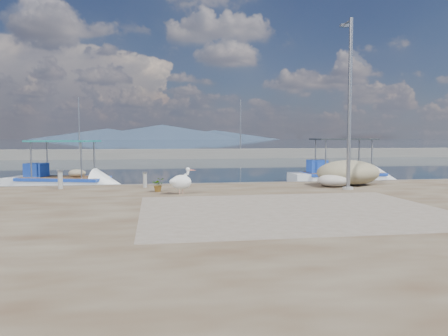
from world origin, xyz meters
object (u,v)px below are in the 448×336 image
(lamp_post, at_px, (349,110))
(bollard_near, at_px, (145,179))
(boat_left, at_px, (63,184))
(boat_right, at_px, (342,179))
(pelican, at_px, (182,182))

(lamp_post, relative_size, bollard_near, 10.37)
(boat_left, relative_size, boat_right, 1.01)
(boat_left, distance_m, lamp_post, 14.76)
(boat_left, bearing_deg, boat_right, 18.01)
(boat_right, distance_m, pelican, 12.38)
(boat_right, bearing_deg, pelican, -142.67)
(pelican, relative_size, lamp_post, 0.15)
(boat_left, height_order, pelican, boat_left)
(lamp_post, bearing_deg, boat_left, 152.25)
(bollard_near, bearing_deg, boat_right, 23.71)
(boat_left, bearing_deg, bollard_near, -30.13)
(boat_right, height_order, bollard_near, boat_right)
(boat_left, distance_m, boat_right, 15.56)
(boat_right, height_order, lamp_post, lamp_post)
(boat_left, distance_m, pelican, 9.20)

